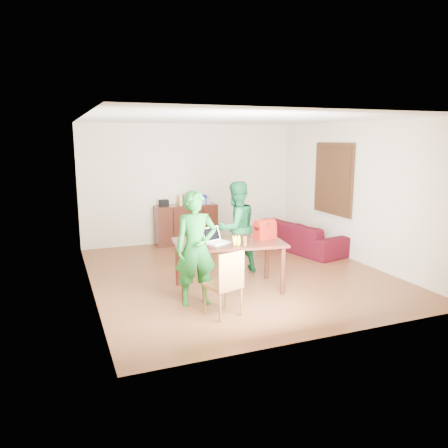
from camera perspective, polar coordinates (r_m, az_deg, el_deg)
name	(u,v)px	position (r m, az deg, el deg)	size (l,w,h in m)	color
room	(235,200)	(7.71, 1.50, 3.14)	(5.20, 5.70, 2.90)	#4A2712
table	(229,248)	(6.87, 0.61, -3.10)	(1.82, 1.20, 0.79)	black
chair	(224,297)	(6.00, -0.05, -9.48)	(0.51, 0.50, 0.92)	brown
person_near	(196,248)	(6.28, -3.69, -3.18)	(0.61, 0.40, 1.66)	#125519
person_far	(236,228)	(7.71, 1.58, -0.52)	(0.80, 0.62, 1.65)	#13582D
laptop	(218,240)	(6.71, -0.76, -2.15)	(0.40, 0.35, 0.24)	white
bananas	(237,244)	(6.55, 1.65, -2.61)	(0.17, 0.11, 0.06)	gold
bottle	(245,240)	(6.57, 2.75, -2.12)	(0.05, 0.05, 0.16)	#583714
red_bag	(265,231)	(7.03, 5.35, -0.93)	(0.34, 0.20, 0.25)	maroon
sofa	(301,236)	(9.57, 10.05, -1.54)	(2.11, 0.82, 0.62)	#340610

